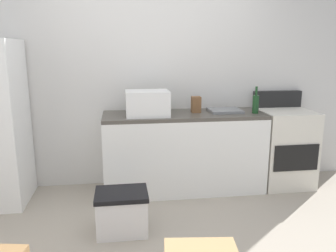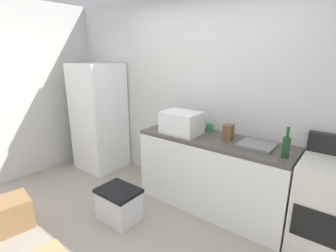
{
  "view_description": "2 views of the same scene",
  "coord_description": "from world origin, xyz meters",
  "px_view_note": "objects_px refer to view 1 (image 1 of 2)",
  "views": [
    {
      "loc": [
        -0.4,
        -2.48,
        1.61
      ],
      "look_at": [
        0.06,
        0.79,
        0.85
      ],
      "focal_mm": 36.37,
      "sensor_mm": 36.0,
      "label": 1
    },
    {
      "loc": [
        1.58,
        -1.35,
        1.85
      ],
      "look_at": [
        -0.16,
        0.92,
        1.03
      ],
      "focal_mm": 27.23,
      "sensor_mm": 36.0,
      "label": 2
    }
  ],
  "objects_px": {
    "knife_block": "(196,104)",
    "stove_oven": "(284,146)",
    "storage_bin": "(122,212)",
    "microwave": "(147,103)",
    "coffee_mug": "(165,106)",
    "wine_bottle": "(256,104)"
  },
  "relations": [
    {
      "from": "knife_block",
      "to": "stove_oven",
      "type": "bearing_deg",
      "value": -2.1
    },
    {
      "from": "storage_bin",
      "to": "stove_oven",
      "type": "bearing_deg",
      "value": 24.32
    },
    {
      "from": "microwave",
      "to": "coffee_mug",
      "type": "xyz_separation_m",
      "value": [
        0.23,
        0.29,
        -0.09
      ]
    },
    {
      "from": "knife_block",
      "to": "coffee_mug",
      "type": "bearing_deg",
      "value": 152.78
    },
    {
      "from": "microwave",
      "to": "storage_bin",
      "type": "height_order",
      "value": "microwave"
    },
    {
      "from": "wine_bottle",
      "to": "coffee_mug",
      "type": "bearing_deg",
      "value": 162.09
    },
    {
      "from": "microwave",
      "to": "stove_oven",
      "type": "bearing_deg",
      "value": 2.82
    },
    {
      "from": "stove_oven",
      "to": "wine_bottle",
      "type": "relative_size",
      "value": 3.67
    },
    {
      "from": "microwave",
      "to": "wine_bottle",
      "type": "bearing_deg",
      "value": -1.23
    },
    {
      "from": "stove_oven",
      "to": "knife_block",
      "type": "bearing_deg",
      "value": 177.9
    },
    {
      "from": "knife_block",
      "to": "microwave",
      "type": "bearing_deg",
      "value": -167.95
    },
    {
      "from": "storage_bin",
      "to": "knife_block",
      "type": "bearing_deg",
      "value": 46.63
    },
    {
      "from": "coffee_mug",
      "to": "knife_block",
      "type": "xyz_separation_m",
      "value": [
        0.33,
        -0.17,
        0.04
      ]
    },
    {
      "from": "microwave",
      "to": "wine_bottle",
      "type": "xyz_separation_m",
      "value": [
        1.21,
        -0.03,
        -0.03
      ]
    },
    {
      "from": "wine_bottle",
      "to": "storage_bin",
      "type": "relative_size",
      "value": 0.65
    },
    {
      "from": "stove_oven",
      "to": "coffee_mug",
      "type": "height_order",
      "value": "stove_oven"
    },
    {
      "from": "microwave",
      "to": "coffee_mug",
      "type": "height_order",
      "value": "microwave"
    },
    {
      "from": "wine_bottle",
      "to": "knife_block",
      "type": "height_order",
      "value": "wine_bottle"
    },
    {
      "from": "stove_oven",
      "to": "coffee_mug",
      "type": "relative_size",
      "value": 11.0
    },
    {
      "from": "microwave",
      "to": "knife_block",
      "type": "relative_size",
      "value": 2.56
    },
    {
      "from": "microwave",
      "to": "storage_bin",
      "type": "distance_m",
      "value": 1.2
    },
    {
      "from": "storage_bin",
      "to": "coffee_mug",
      "type": "bearing_deg",
      "value": 63.9
    }
  ]
}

